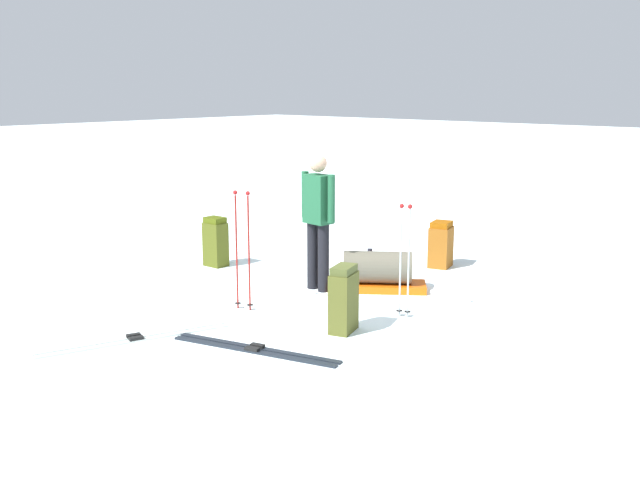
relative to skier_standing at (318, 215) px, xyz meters
The scene contains 11 objects.
ground_plane 1.00m from the skier_standing, 135.87° to the left, with size 80.00×80.00×0.00m, color white.
skier_standing is the anchor object (origin of this frame).
ski_pair_near 2.44m from the skier_standing, 115.50° to the left, with size 1.77×0.63×0.05m.
ski_pair_far 2.79m from the skier_standing, 86.54° to the left, with size 0.81×1.89×0.05m.
backpack_large_dark 2.19m from the skier_standing, 104.38° to the right, with size 0.36×0.41×0.65m.
backpack_bright 2.01m from the skier_standing, ahead, with size 0.31×0.24×0.70m.
backpack_small_spare 1.73m from the skier_standing, 140.69° to the left, with size 0.31×0.40×0.70m.
ski_poles_planted_near 1.19m from the skier_standing, 85.12° to the left, with size 0.22×0.12×1.37m.
ski_poles_planted_far 1.46m from the skier_standing, behind, with size 0.16×0.10×1.26m.
gear_sled 1.04m from the skier_standing, 139.29° to the right, with size 1.24×1.08×0.49m.
thermos_bottle 1.61m from the skier_standing, 80.46° to the right, with size 0.07×0.07×0.26m, color black.
Camera 1 is at (-5.64, 6.46, 2.51)m, focal length 41.15 mm.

